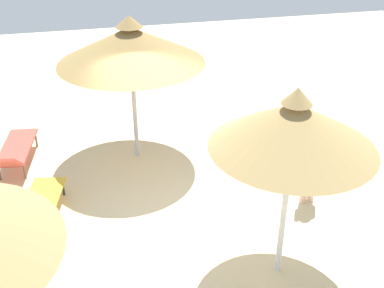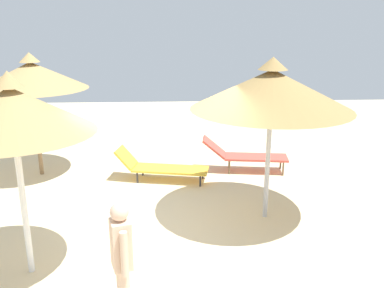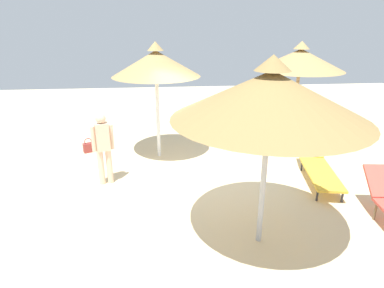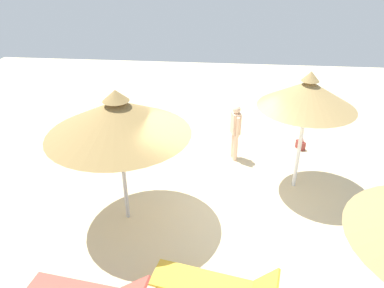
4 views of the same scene
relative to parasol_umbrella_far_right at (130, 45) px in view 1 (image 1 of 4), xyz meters
name	(u,v)px [view 1 (image 1 of 4)]	position (x,y,z in m)	size (l,w,h in m)	color
ground	(174,205)	(0.42, -1.86, -2.48)	(24.00, 24.00, 0.10)	beige
parasol_umbrella_far_right	(130,45)	(0.00, 0.00, 0.00)	(2.85, 2.85, 2.99)	#B2B2B7
parasol_umbrella_near_left	(294,126)	(1.61, -3.86, 0.01)	(2.20, 2.20, 2.96)	white
lounge_chair_front	(35,213)	(-1.97, -2.04, -2.10)	(0.98, 2.19, 0.74)	gold
lounge_chair_center	(13,152)	(-2.47, 0.00, -2.00)	(0.83, 2.12, 0.83)	#CC4C3F
person_standing_back	(312,158)	(2.79, -2.35, -1.51)	(0.45, 0.29, 1.61)	beige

